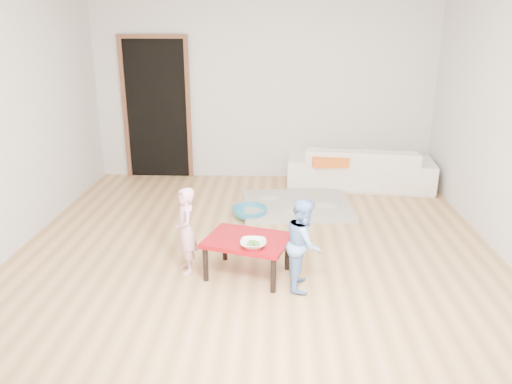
# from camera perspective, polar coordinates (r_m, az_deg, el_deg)

# --- Properties ---
(floor) EXTENTS (5.00, 5.00, 0.01)m
(floor) POSITION_cam_1_polar(r_m,az_deg,el_deg) (5.43, 0.09, -5.83)
(floor) COLOR #A57946
(floor) RESTS_ON ground
(back_wall) EXTENTS (5.00, 0.02, 2.60)m
(back_wall) POSITION_cam_1_polar(r_m,az_deg,el_deg) (7.50, 0.88, 11.40)
(back_wall) COLOR beige
(back_wall) RESTS_ON floor
(left_wall) EXTENTS (0.02, 5.00, 2.60)m
(left_wall) POSITION_cam_1_polar(r_m,az_deg,el_deg) (5.70, -26.11, 7.19)
(left_wall) COLOR beige
(left_wall) RESTS_ON floor
(right_wall) EXTENTS (0.02, 5.00, 2.60)m
(right_wall) POSITION_cam_1_polar(r_m,az_deg,el_deg) (5.52, 27.18, 6.72)
(right_wall) COLOR beige
(right_wall) RESTS_ON floor
(doorway) EXTENTS (1.02, 0.08, 2.11)m
(doorway) POSITION_cam_1_polar(r_m,az_deg,el_deg) (7.73, -11.24, 9.20)
(doorway) COLOR brown
(doorway) RESTS_ON back_wall
(sofa) EXTENTS (2.11, 1.02, 0.60)m
(sofa) POSITION_cam_1_polar(r_m,az_deg,el_deg) (7.35, 11.82, 2.87)
(sofa) COLOR white
(sofa) RESTS_ON floor
(cushion) EXTENTS (0.52, 0.48, 0.13)m
(cushion) POSITION_cam_1_polar(r_m,az_deg,el_deg) (7.03, 8.30, 3.70)
(cushion) COLOR orange
(cushion) RESTS_ON sofa
(red_table) EXTENTS (0.88, 0.75, 0.37)m
(red_table) POSITION_cam_1_polar(r_m,az_deg,el_deg) (4.70, -0.98, -7.40)
(red_table) COLOR maroon
(red_table) RESTS_ON floor
(bowl) EXTENTS (0.23, 0.23, 0.06)m
(bowl) POSITION_cam_1_polar(r_m,az_deg,el_deg) (4.44, -0.32, -5.94)
(bowl) COLOR white
(bowl) RESTS_ON red_table
(broccoli) EXTENTS (0.12, 0.12, 0.06)m
(broccoli) POSITION_cam_1_polar(r_m,az_deg,el_deg) (4.44, -0.32, -5.94)
(broccoli) COLOR #2D5919
(broccoli) RESTS_ON red_table
(child_pink) EXTENTS (0.29, 0.35, 0.83)m
(child_pink) POSITION_cam_1_polar(r_m,az_deg,el_deg) (4.72, -8.02, -4.41)
(child_pink) COLOR pink
(child_pink) RESTS_ON floor
(child_blue) EXTENTS (0.34, 0.42, 0.83)m
(child_blue) POSITION_cam_1_polar(r_m,az_deg,el_deg) (4.43, 5.48, -5.90)
(child_blue) COLOR #587FCC
(child_blue) RESTS_ON floor
(basin) EXTENTS (0.43, 0.43, 0.13)m
(basin) POSITION_cam_1_polar(r_m,az_deg,el_deg) (6.08, -0.75, -2.37)
(basin) COLOR teal
(basin) RESTS_ON floor
(blanket) EXTENTS (1.45, 1.25, 0.07)m
(blanket) POSITION_cam_1_polar(r_m,az_deg,el_deg) (6.45, 4.61, -1.48)
(blanket) COLOR beige
(blanket) RESTS_ON floor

